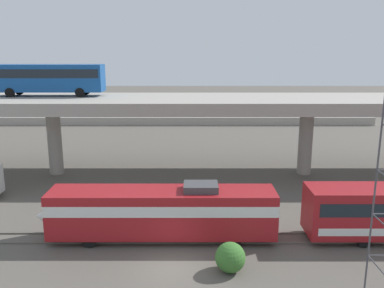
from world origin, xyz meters
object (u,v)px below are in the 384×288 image
train_locomotive (151,210)px  parked_car_1 (87,108)px  parked_car_2 (329,107)px  transit_bus_on_overpass (47,77)px  parked_car_0 (296,108)px  parked_car_3 (134,110)px

train_locomotive → parked_car_1: (-17.27, 51.31, 0.03)m
parked_car_1 → parked_car_2: 47.32m
train_locomotive → transit_bus_on_overpass: transit_bus_on_overpass is taller
train_locomotive → parked_car_0: size_ratio=4.20×
train_locomotive → parked_car_2: size_ratio=4.05×
parked_car_0 → parked_car_2: 7.31m
transit_bus_on_overpass → parked_car_3: bearing=81.6°
parked_car_2 → parked_car_0: bearing=-165.7°
train_locomotive → parked_car_2: bearing=-119.6°
train_locomotive → parked_car_2: (30.03, 52.77, 0.03)m
parked_car_0 → parked_car_2: bearing=14.3°
parked_car_2 → transit_bus_on_overpass: bearing=-140.5°
transit_bus_on_overpass → parked_car_1: 35.06m
parked_car_2 → parked_car_3: (-38.03, -3.45, -0.00)m
transit_bus_on_overpass → parked_car_2: bearing=39.5°
transit_bus_on_overpass → parked_car_2: (42.75, 35.25, -8.19)m
train_locomotive → parked_car_3: (-8.00, 49.32, 0.03)m
parked_car_0 → parked_car_3: 30.99m
transit_bus_on_overpass → parked_car_0: size_ratio=2.96×
parked_car_0 → parked_car_3: size_ratio=0.94×
transit_bus_on_overpass → parked_car_0: bearing=43.2°
train_locomotive → parked_car_3: 49.97m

